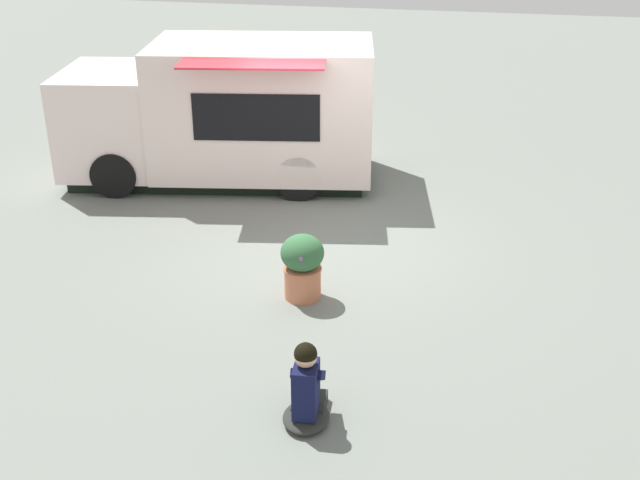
% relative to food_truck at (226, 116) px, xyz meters
% --- Properties ---
extents(ground_plane, '(40.00, 40.00, 0.00)m').
position_rel_food_truck_xyz_m(ground_plane, '(2.13, 1.94, -1.07)').
color(ground_plane, slate).
extents(food_truck, '(3.03, 5.21, 2.24)m').
position_rel_food_truck_xyz_m(food_truck, '(0.00, 0.00, 0.00)').
color(food_truck, '#F7DCD4').
rests_on(food_truck, ground_plane).
extents(person_customer, '(0.76, 0.47, 0.87)m').
position_rel_food_truck_xyz_m(person_customer, '(5.98, 2.69, -0.74)').
color(person_customer, '#272926').
rests_on(person_customer, ground_plane).
extents(planter_flowering_near, '(0.52, 0.52, 0.82)m').
position_rel_food_truck_xyz_m(planter_flowering_near, '(3.69, 2.12, -0.63)').
color(planter_flowering_near, '#C3704E').
rests_on(planter_flowering_near, ground_plane).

